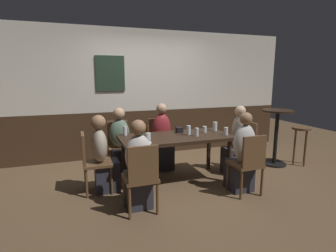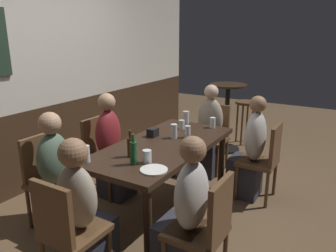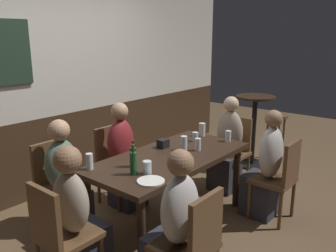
{
  "view_description": "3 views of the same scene",
  "coord_description": "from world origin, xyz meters",
  "px_view_note": "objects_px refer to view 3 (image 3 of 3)",
  "views": [
    {
      "loc": [
        -1.47,
        -3.77,
        1.66
      ],
      "look_at": [
        -0.13,
        0.01,
        0.91
      ],
      "focal_mm": 28.26,
      "sensor_mm": 36.0,
      "label": 1
    },
    {
      "loc": [
        -2.65,
        -1.64,
        1.83
      ],
      "look_at": [
        0.1,
        0.0,
        0.9
      ],
      "focal_mm": 35.19,
      "sensor_mm": 36.0,
      "label": 2
    },
    {
      "loc": [
        -2.54,
        -2.07,
        1.9
      ],
      "look_at": [
        -0.14,
        -0.09,
        1.08
      ],
      "focal_mm": 37.5,
      "sensor_mm": 36.0,
      "label": 3
    }
  ],
  "objects_px": {
    "chair_head_east": "(234,148)",
    "tumbler_water": "(195,137)",
    "chair_mid_far": "(114,160)",
    "person_head_east": "(227,151)",
    "plate_white_large": "(151,181)",
    "person_left_near": "(175,235)",
    "chair_head_west": "(59,232)",
    "person_right_near": "(265,173)",
    "highball_clear": "(147,168)",
    "person_left_far": "(66,187)",
    "chair_left_near": "(193,242)",
    "condiment_caddy": "(163,143)",
    "pint_glass_amber": "(198,145)",
    "person_mid_far": "(124,163)",
    "beer_bottle_brown": "(133,156)",
    "chair_left_far": "(56,181)",
    "dining_table": "(170,163)",
    "pint_glass_pale": "(184,144)",
    "beer_glass_half": "(228,137)",
    "side_bar_table": "(254,125)",
    "beer_glass_tall": "(90,163)",
    "tumbler_short": "(202,130)",
    "bar_stool": "(276,125)",
    "chair_right_near": "(280,176)",
    "beer_bottle_green": "(133,163)",
    "person_head_west": "(78,225)"
  },
  "relations": [
    {
      "from": "chair_left_near",
      "to": "tumbler_water",
      "type": "height_order",
      "value": "chair_left_near"
    },
    {
      "from": "beer_glass_tall",
      "to": "condiment_caddy",
      "type": "bearing_deg",
      "value": -6.22
    },
    {
      "from": "beer_glass_half",
      "to": "pint_glass_pale",
      "type": "height_order",
      "value": "pint_glass_pale"
    },
    {
      "from": "plate_white_large",
      "to": "condiment_caddy",
      "type": "distance_m",
      "value": 0.9
    },
    {
      "from": "plate_white_large",
      "to": "person_left_near",
      "type": "bearing_deg",
      "value": -113.82
    },
    {
      "from": "chair_head_east",
      "to": "beer_bottle_green",
      "type": "xyz_separation_m",
      "value": [
        -1.86,
        -0.07,
        0.35
      ]
    },
    {
      "from": "pint_glass_pale",
      "to": "beer_bottle_brown",
      "type": "bearing_deg",
      "value": 173.97
    },
    {
      "from": "chair_right_near",
      "to": "tumbler_water",
      "type": "relative_size",
      "value": 8.38
    },
    {
      "from": "chair_left_far",
      "to": "beer_bottle_green",
      "type": "relative_size",
      "value": 3.28
    },
    {
      "from": "person_head_east",
      "to": "person_right_near",
      "type": "relative_size",
      "value": 1.0
    },
    {
      "from": "chair_head_east",
      "to": "chair_mid_far",
      "type": "xyz_separation_m",
      "value": [
        -1.29,
        0.83,
        0.0
      ]
    },
    {
      "from": "chair_head_east",
      "to": "tumbler_short",
      "type": "distance_m",
      "value": 0.61
    },
    {
      "from": "chair_head_east",
      "to": "chair_mid_far",
      "type": "bearing_deg",
      "value": 147.19
    },
    {
      "from": "chair_head_west",
      "to": "person_left_near",
      "type": "relative_size",
      "value": 0.76
    },
    {
      "from": "chair_left_far",
      "to": "chair_head_east",
      "type": "bearing_deg",
      "value": -22.0
    },
    {
      "from": "chair_head_west",
      "to": "person_right_near",
      "type": "distance_m",
      "value": 2.16
    },
    {
      "from": "tumbler_water",
      "to": "chair_mid_far",
      "type": "bearing_deg",
      "value": 126.32
    },
    {
      "from": "person_left_near",
      "to": "pint_glass_amber",
      "type": "xyz_separation_m",
      "value": [
        1.07,
        0.55,
        0.31
      ]
    },
    {
      "from": "chair_right_near",
      "to": "tumbler_short",
      "type": "relative_size",
      "value": 5.75
    },
    {
      "from": "bar_stool",
      "to": "chair_left_near",
      "type": "bearing_deg",
      "value": -166.43
    },
    {
      "from": "beer_glass_half",
      "to": "side_bar_table",
      "type": "xyz_separation_m",
      "value": [
        1.29,
        0.31,
        -0.18
      ]
    },
    {
      "from": "dining_table",
      "to": "person_head_east",
      "type": "relative_size",
      "value": 1.48
    },
    {
      "from": "person_left_far",
      "to": "person_mid_far",
      "type": "bearing_deg",
      "value": 0.1
    },
    {
      "from": "chair_head_west",
      "to": "chair_left_near",
      "type": "xyz_separation_m",
      "value": [
        0.52,
        -0.83,
        0.0
      ]
    },
    {
      "from": "dining_table",
      "to": "pint_glass_pale",
      "type": "relative_size",
      "value": 11.51
    },
    {
      "from": "beer_bottle_brown",
      "to": "bar_stool",
      "type": "distance_m",
      "value": 2.98
    },
    {
      "from": "chair_head_east",
      "to": "tumbler_water",
      "type": "distance_m",
      "value": 0.8
    },
    {
      "from": "chair_mid_far",
      "to": "person_head_east",
      "type": "xyz_separation_m",
      "value": [
        1.12,
        -0.83,
        -0.0
      ]
    },
    {
      "from": "beer_glass_tall",
      "to": "condiment_caddy",
      "type": "height_order",
      "value": "beer_glass_tall"
    },
    {
      "from": "chair_left_near",
      "to": "person_right_near",
      "type": "distance_m",
      "value": 1.54
    },
    {
      "from": "person_left_far",
      "to": "person_head_west",
      "type": "relative_size",
      "value": 1.01
    },
    {
      "from": "tumbler_short",
      "to": "side_bar_table",
      "type": "relative_size",
      "value": 0.15
    },
    {
      "from": "chair_left_near",
      "to": "side_bar_table",
      "type": "distance_m",
      "value": 2.99
    },
    {
      "from": "pint_glass_amber",
      "to": "beer_glass_half",
      "type": "bearing_deg",
      "value": -9.25
    },
    {
      "from": "person_right_near",
      "to": "beer_bottle_brown",
      "type": "relative_size",
      "value": 4.72
    },
    {
      "from": "highball_clear",
      "to": "person_left_far",
      "type": "bearing_deg",
      "value": 108.77
    },
    {
      "from": "pint_glass_amber",
      "to": "tumbler_short",
      "type": "distance_m",
      "value": 0.55
    },
    {
      "from": "person_left_far",
      "to": "beer_bottle_brown",
      "type": "xyz_separation_m",
      "value": [
        0.32,
        -0.6,
        0.35
      ]
    },
    {
      "from": "person_left_far",
      "to": "tumbler_water",
      "type": "relative_size",
      "value": 10.83
    },
    {
      "from": "person_mid_far",
      "to": "person_left_near",
      "type": "bearing_deg",
      "value": -119.84
    },
    {
      "from": "beer_bottle_brown",
      "to": "plate_white_large",
      "type": "relative_size",
      "value": 1.09
    },
    {
      "from": "tumbler_water",
      "to": "side_bar_table",
      "type": "height_order",
      "value": "side_bar_table"
    },
    {
      "from": "chair_left_far",
      "to": "chair_mid_far",
      "type": "height_order",
      "value": "same"
    },
    {
      "from": "person_left_near",
      "to": "plate_white_large",
      "type": "xyz_separation_m",
      "value": [
        0.17,
        0.38,
        0.26
      ]
    },
    {
      "from": "side_bar_table",
      "to": "person_left_near",
      "type": "bearing_deg",
      "value": -164.6
    },
    {
      "from": "person_left_far",
      "to": "condiment_caddy",
      "type": "relative_size",
      "value": 10.34
    },
    {
      "from": "bar_stool",
      "to": "person_head_east",
      "type": "bearing_deg",
      "value": 178.5
    },
    {
      "from": "person_right_near",
      "to": "beer_glass_half",
      "type": "distance_m",
      "value": 0.56
    },
    {
      "from": "chair_left_near",
      "to": "beer_bottle_brown",
      "type": "distance_m",
      "value": 1.01
    },
    {
      "from": "beer_glass_tall",
      "to": "dining_table",
      "type": "bearing_deg",
      "value": -23.01
    }
  ]
}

